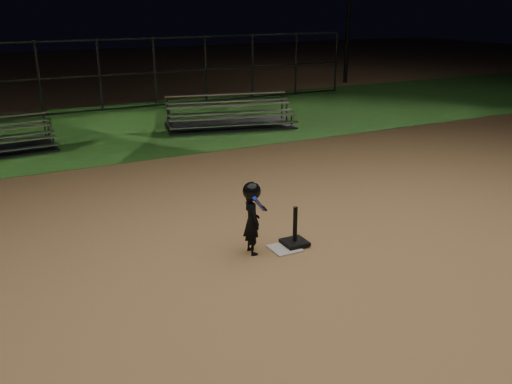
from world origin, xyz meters
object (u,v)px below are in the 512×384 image
object	(u,v)px
bleacher_right	(230,120)
child_batter	(252,216)
batting_tee	(295,238)
home_plate	(285,248)

from	to	relation	value
bleacher_right	child_batter	bearing A→B (deg)	-99.46
batting_tee	bleacher_right	world-z (taller)	bleacher_right
home_plate	bleacher_right	distance (m)	9.08
bleacher_right	home_plate	bearing A→B (deg)	-96.12
home_plate	child_batter	distance (m)	0.81
home_plate	batting_tee	distance (m)	0.25
home_plate	child_batter	world-z (taller)	child_batter
batting_tee	bleacher_right	xyz separation A→B (m)	(2.76, 8.53, 0.06)
batting_tee	bleacher_right	bearing A→B (deg)	72.08
batting_tee	child_batter	world-z (taller)	child_batter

